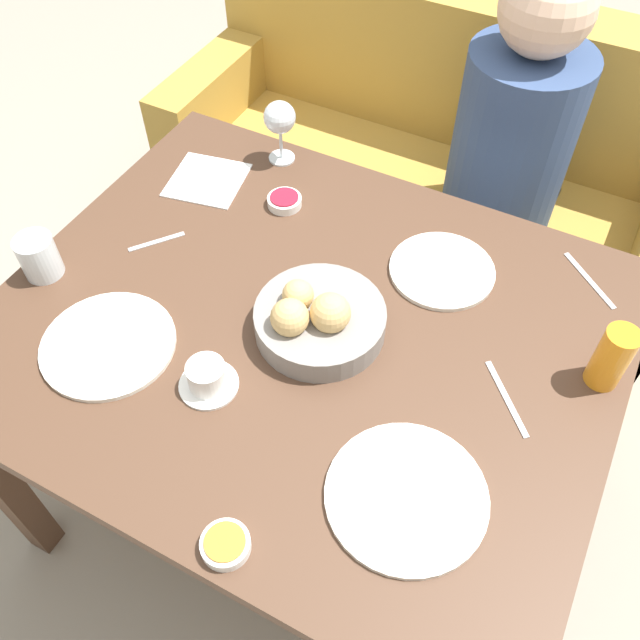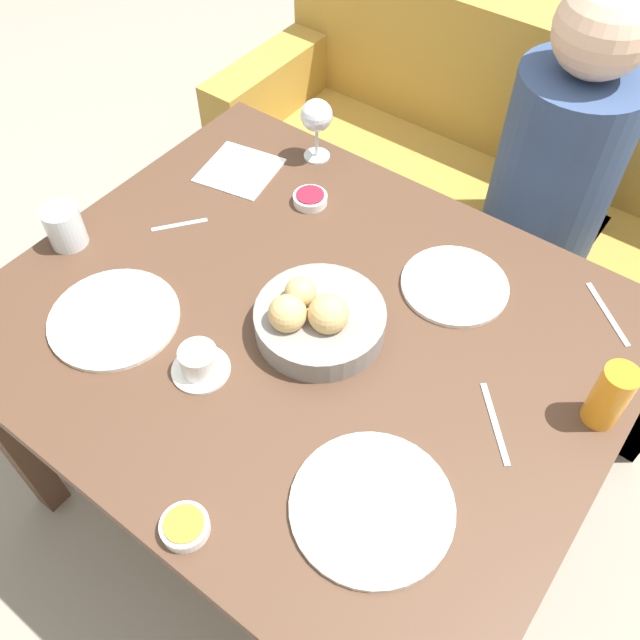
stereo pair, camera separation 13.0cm
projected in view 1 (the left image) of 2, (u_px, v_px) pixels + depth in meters
ground_plane at (308, 489)px, 1.91m from camera, size 10.00×10.00×0.00m
dining_table at (304, 354)px, 1.41m from camera, size 1.21×1.00×0.75m
couch at (424, 184)px, 2.27m from camera, size 1.62×0.70×0.86m
seated_person at (499, 192)px, 1.96m from camera, size 0.32×0.42×1.15m
bread_basket at (317, 319)px, 1.29m from camera, size 0.25×0.25×0.12m
plate_near_left at (108, 344)px, 1.30m from camera, size 0.26×0.26×0.01m
plate_near_right at (406, 496)px, 1.10m from camera, size 0.27×0.27×0.01m
plate_far_center at (442, 270)px, 1.42m from camera, size 0.22×0.22×0.01m
juice_glass at (612, 358)px, 1.20m from camera, size 0.06×0.06×0.13m
water_tumbler at (39, 257)px, 1.39m from camera, size 0.08×0.08×0.09m
wine_glass at (280, 119)px, 1.57m from camera, size 0.08×0.08×0.16m
coffee_cup at (207, 378)px, 1.22m from camera, size 0.11×0.11×0.06m
jam_bowl_berry at (284, 201)px, 1.55m from camera, size 0.08×0.08×0.03m
jam_bowl_honey at (225, 544)px, 1.04m from camera, size 0.08×0.08×0.03m
fork_silver at (589, 280)px, 1.41m from camera, size 0.13×0.12×0.00m
knife_silver at (506, 398)px, 1.22m from camera, size 0.12×0.13×0.00m
spoon_coffee at (157, 242)px, 1.48m from camera, size 0.09×0.11×0.00m
napkin at (207, 180)px, 1.61m from camera, size 0.20×0.20×0.00m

